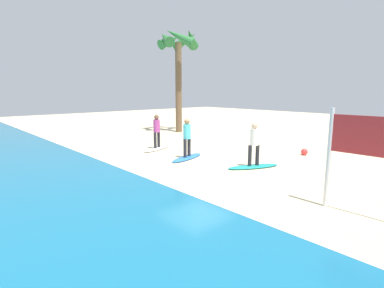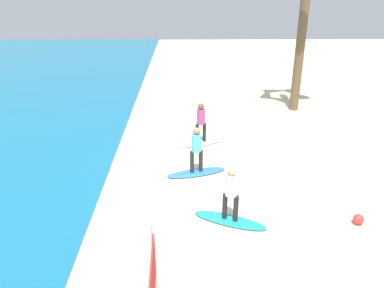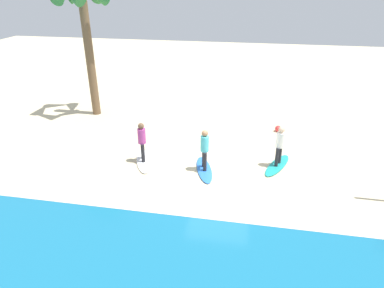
{
  "view_description": "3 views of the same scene",
  "coord_description": "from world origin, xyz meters",
  "px_view_note": "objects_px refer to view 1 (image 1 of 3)",
  "views": [
    {
      "loc": [
        -9.0,
        8.25,
        2.91
      ],
      "look_at": [
        0.04,
        0.18,
        0.75
      ],
      "focal_mm": 28.22,
      "sensor_mm": 36.0,
      "label": 1
    },
    {
      "loc": [
        -11.34,
        0.27,
        6.47
      ],
      "look_at": [
        0.95,
        0.06,
        1.01
      ],
      "focal_mm": 36.37,
      "sensor_mm": 36.0,
      "label": 2
    },
    {
      "loc": [
        -0.99,
        11.62,
        6.92
      ],
      "look_at": [
        1.27,
        -0.73,
        0.8
      ],
      "focal_mm": 32.17,
      "sensor_mm": 36.0,
      "label": 3
    }
  ],
  "objects_px": {
    "surfer_white": "(157,129)",
    "palm_tree": "(178,50)",
    "surfer_blue": "(187,135)",
    "surfer_teal": "(254,141)",
    "beach_ball": "(304,152)",
    "surfboard_white": "(157,148)",
    "surfboard_teal": "(253,166)",
    "surfboard_blue": "(187,158)"
  },
  "relations": [
    {
      "from": "surfer_white",
      "to": "palm_tree",
      "type": "distance_m",
      "value": 8.0
    },
    {
      "from": "surfer_blue",
      "to": "palm_tree",
      "type": "height_order",
      "value": "palm_tree"
    },
    {
      "from": "surfer_teal",
      "to": "beach_ball",
      "type": "height_order",
      "value": "surfer_teal"
    },
    {
      "from": "surfboard_white",
      "to": "beach_ball",
      "type": "distance_m",
      "value": 7.02
    },
    {
      "from": "surfer_blue",
      "to": "surfboard_white",
      "type": "relative_size",
      "value": 0.78
    },
    {
      "from": "surfboard_teal",
      "to": "beach_ball",
      "type": "bearing_deg",
      "value": -158.96
    },
    {
      "from": "surfboard_teal",
      "to": "palm_tree",
      "type": "bearing_deg",
      "value": -90.15
    },
    {
      "from": "surfer_white",
      "to": "beach_ball",
      "type": "height_order",
      "value": "surfer_white"
    },
    {
      "from": "surfboard_blue",
      "to": "surfer_white",
      "type": "xyz_separation_m",
      "value": [
        2.59,
        -0.25,
        0.99
      ]
    },
    {
      "from": "surfboard_blue",
      "to": "surfer_teal",
      "type": "bearing_deg",
      "value": 90.53
    },
    {
      "from": "surfer_teal",
      "to": "surfboard_blue",
      "type": "relative_size",
      "value": 0.78
    },
    {
      "from": "surfboard_teal",
      "to": "palm_tree",
      "type": "xyz_separation_m",
      "value": [
        9.74,
        -4.31,
        5.61
      ]
    },
    {
      "from": "surfboard_white",
      "to": "palm_tree",
      "type": "height_order",
      "value": "palm_tree"
    },
    {
      "from": "surfboard_teal",
      "to": "beach_ball",
      "type": "distance_m",
      "value": 3.58
    },
    {
      "from": "surfer_white",
      "to": "surfboard_teal",
      "type": "bearing_deg",
      "value": -173.53
    },
    {
      "from": "surfboard_white",
      "to": "surfer_white",
      "type": "bearing_deg",
      "value": 68.81
    },
    {
      "from": "surfer_white",
      "to": "surfboard_white",
      "type": "bearing_deg",
      "value": 0.0
    },
    {
      "from": "surfer_blue",
      "to": "beach_ball",
      "type": "height_order",
      "value": "surfer_blue"
    },
    {
      "from": "surfboard_blue",
      "to": "surfer_blue",
      "type": "height_order",
      "value": "surfer_blue"
    },
    {
      "from": "surfboard_teal",
      "to": "surfboard_white",
      "type": "relative_size",
      "value": 1.0
    },
    {
      "from": "surfboard_blue",
      "to": "surfboard_white",
      "type": "distance_m",
      "value": 2.6
    },
    {
      "from": "surfer_teal",
      "to": "surfer_blue",
      "type": "xyz_separation_m",
      "value": [
        2.86,
        0.87,
        0.0
      ]
    },
    {
      "from": "surfer_teal",
      "to": "surfer_white",
      "type": "xyz_separation_m",
      "value": [
        5.45,
        0.62,
        0.0
      ]
    },
    {
      "from": "surfer_teal",
      "to": "beach_ball",
      "type": "relative_size",
      "value": 5.46
    },
    {
      "from": "surfer_teal",
      "to": "palm_tree",
      "type": "relative_size",
      "value": 0.23
    },
    {
      "from": "surfboard_teal",
      "to": "surfboard_blue",
      "type": "xyz_separation_m",
      "value": [
        2.86,
        0.87,
        0.0
      ]
    },
    {
      "from": "surfer_teal",
      "to": "surfboard_white",
      "type": "height_order",
      "value": "surfer_teal"
    },
    {
      "from": "surfboard_blue",
      "to": "surfer_blue",
      "type": "relative_size",
      "value": 1.28
    },
    {
      "from": "surfboard_white",
      "to": "palm_tree",
      "type": "relative_size",
      "value": 0.3
    },
    {
      "from": "surfboard_teal",
      "to": "surfer_white",
      "type": "bearing_deg",
      "value": -59.83
    },
    {
      "from": "beach_ball",
      "to": "surfer_blue",
      "type": "bearing_deg",
      "value": 55.71
    },
    {
      "from": "surfboard_teal",
      "to": "surfboard_blue",
      "type": "relative_size",
      "value": 1.0
    },
    {
      "from": "surfer_white",
      "to": "beach_ball",
      "type": "distance_m",
      "value": 7.07
    },
    {
      "from": "surfer_teal",
      "to": "surfer_white",
      "type": "height_order",
      "value": "same"
    },
    {
      "from": "surfboard_teal",
      "to": "surfer_teal",
      "type": "xyz_separation_m",
      "value": [
        0.0,
        0.0,
        0.99
      ]
    },
    {
      "from": "surfer_blue",
      "to": "beach_ball",
      "type": "xyz_separation_m",
      "value": [
        -3.03,
        -4.44,
        -0.89
      ]
    },
    {
      "from": "surfer_teal",
      "to": "surfer_blue",
      "type": "height_order",
      "value": "same"
    },
    {
      "from": "surfer_blue",
      "to": "palm_tree",
      "type": "distance_m",
      "value": 9.77
    },
    {
      "from": "surfboard_teal",
      "to": "surfboard_white",
      "type": "distance_m",
      "value": 5.49
    },
    {
      "from": "surfer_blue",
      "to": "beach_ball",
      "type": "relative_size",
      "value": 5.46
    },
    {
      "from": "surfboard_blue",
      "to": "beach_ball",
      "type": "xyz_separation_m",
      "value": [
        -3.03,
        -4.44,
        0.11
      ]
    },
    {
      "from": "surfboard_blue",
      "to": "surfboard_white",
      "type": "xyz_separation_m",
      "value": [
        2.59,
        -0.25,
        0.0
      ]
    }
  ]
}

